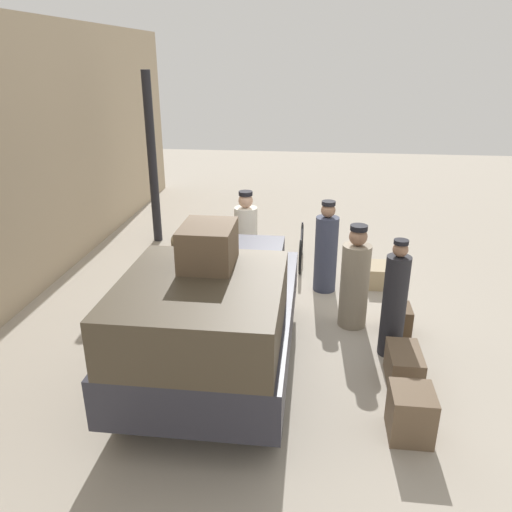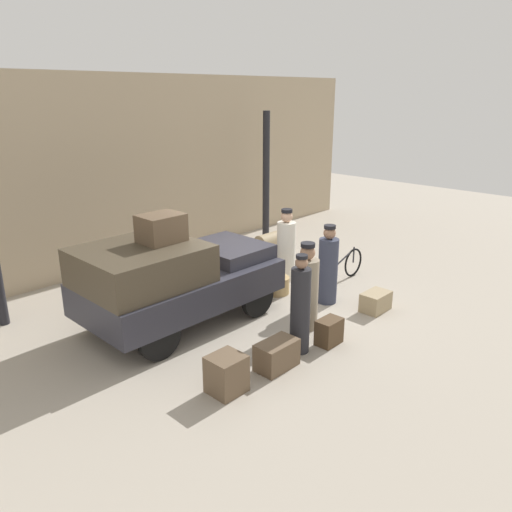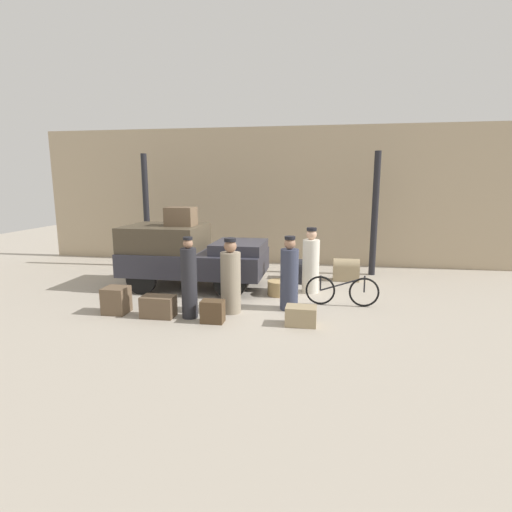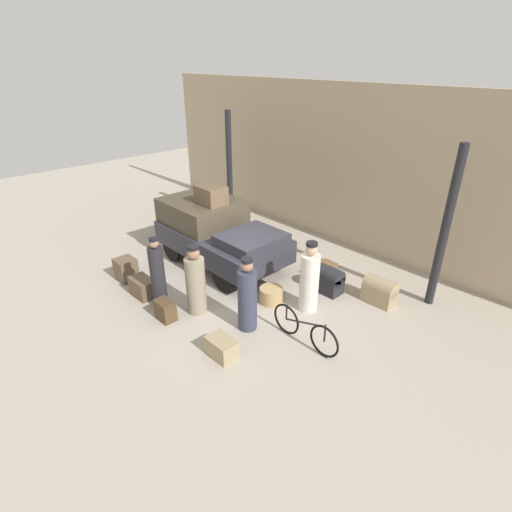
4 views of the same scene
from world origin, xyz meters
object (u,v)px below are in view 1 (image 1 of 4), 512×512
porter_standing_middle (394,303)px  trunk_umber_medium (197,260)px  truck (214,313)px  bicycle (301,247)px  trunk_barrel_dark (186,241)px  wicker_basket (263,285)px  suitcase_black_upright (400,320)px  trunk_wicker_pale (166,275)px  porter_with_bicycle (246,239)px  porter_lifting_near_truck (326,251)px  trunk_large_brown (377,275)px  trunk_on_truck_roof (208,245)px  conductor_in_dark_uniform (355,282)px  suitcase_small_leather (411,413)px  suitcase_tan_flat (404,366)px

porter_standing_middle → trunk_umber_medium: size_ratio=2.53×
truck → porter_standing_middle: bearing=-70.7°
bicycle → trunk_barrel_dark: 2.40m
wicker_basket → suitcase_black_upright: size_ratio=1.20×
porter_standing_middle → trunk_umber_medium: porter_standing_middle is taller
trunk_wicker_pale → suitcase_black_upright: size_ratio=1.03×
wicker_basket → truck: bearing=171.4°
porter_with_bicycle → porter_lifting_near_truck: bearing=-105.7°
truck → trunk_wicker_pale: (2.58, 1.41, -0.70)m
trunk_large_brown → wicker_basket: bearing=108.7°
porter_standing_middle → trunk_barrel_dark: (3.31, 3.72, -0.46)m
porter_standing_middle → trunk_on_truck_roof: (-0.99, 2.29, 1.09)m
wicker_basket → suitcase_black_upright: bearing=-116.6°
bicycle → conductor_in_dark_uniform: bearing=-159.9°
trunk_barrel_dark → trunk_umber_medium: (-1.07, -0.48, 0.02)m
wicker_basket → trunk_on_truck_roof: size_ratio=0.75×
truck → porter_lifting_near_truck: truck is taller
suitcase_small_leather → trunk_large_brown: bearing=-0.9°
conductor_in_dark_uniform → suitcase_small_leather: (-2.39, -0.47, -0.44)m
suitcase_small_leather → porter_standing_middle: bearing=0.0°
truck → trunk_umber_medium: (3.05, 0.95, -0.57)m
truck → suitcase_small_leather: size_ratio=6.46×
porter_with_bicycle → trunk_wicker_pale: size_ratio=3.55×
suitcase_small_leather → trunk_wicker_pale: bearing=47.4°
truck → suitcase_tan_flat: truck is taller
wicker_basket → porter_with_bicycle: (0.76, 0.40, 0.56)m
truck → trunk_barrel_dark: truck is taller
porter_with_bicycle → trunk_large_brown: size_ratio=2.74×
bicycle → porter_lifting_near_truck: 1.30m
bicycle → trunk_on_truck_roof: bearing=166.8°
bicycle → suitcase_tan_flat: (-3.76, -1.42, -0.12)m
trunk_barrel_dark → porter_with_bicycle: bearing=-124.2°
wicker_basket → conductor_in_dark_uniform: 1.77m
trunk_umber_medium → porter_with_bicycle: bearing=-82.5°
bicycle → porter_standing_middle: bearing=-156.8°
trunk_barrel_dark → porter_lifting_near_truck: bearing=-115.5°
porter_with_bicycle → porter_standing_middle: 3.32m
truck → trunk_umber_medium: size_ratio=5.47×
wicker_basket → porter_standing_middle: bearing=-129.8°
trunk_wicker_pale → suitcase_black_upright: bearing=-107.6°
porter_lifting_near_truck → suitcase_small_leather: size_ratio=2.88×
suitcase_small_leather → suitcase_black_upright: size_ratio=1.25×
porter_standing_middle → suitcase_small_leather: (-1.63, -0.00, -0.49)m
porter_with_bicycle → suitcase_small_leather: (-4.00, -2.33, -0.46)m
bicycle → porter_lifting_near_truck: porter_lifting_near_truck is taller
suitcase_small_leather → trunk_on_truck_roof: size_ratio=0.78×
trunk_barrel_dark → wicker_basket: bearing=-133.6°
porter_standing_middle → trunk_barrel_dark: porter_standing_middle is taller
porter_standing_middle → suitcase_small_leather: bearing=-180.0°
conductor_in_dark_uniform → suitcase_tan_flat: (-1.41, -0.55, -0.50)m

